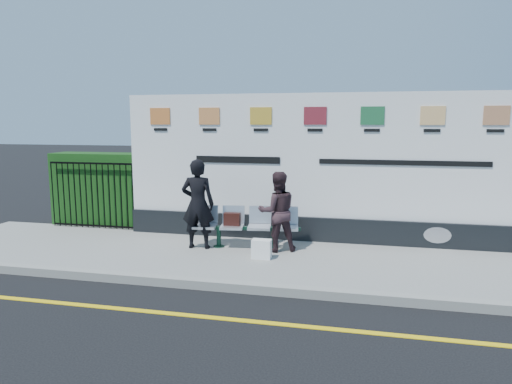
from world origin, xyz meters
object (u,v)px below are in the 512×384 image
Objects in this scene: billboard at (314,178)px; bench at (246,236)px; woman_left at (198,204)px; woman_right at (277,212)px.

bench is at bearing -145.26° from billboard.
woman_left is 1.54m from woman_right.
bench is 0.84m from woman_right.
woman_right reaches higher than bench.
billboard is at bearing -144.69° from woman_right.
woman_left reaches higher than woman_right.
bench is (-1.24, -0.86, -1.08)m from billboard.
billboard reaches higher than woman_right.
billboard is 1.85m from bench.
billboard is 1.24m from woman_right.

